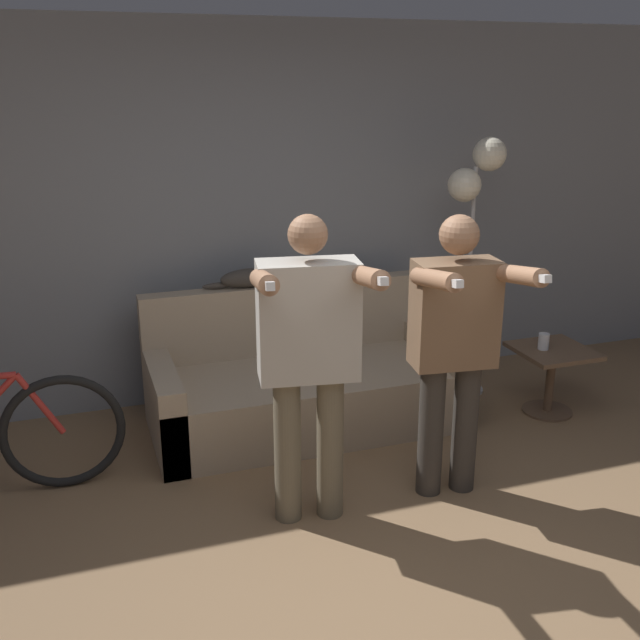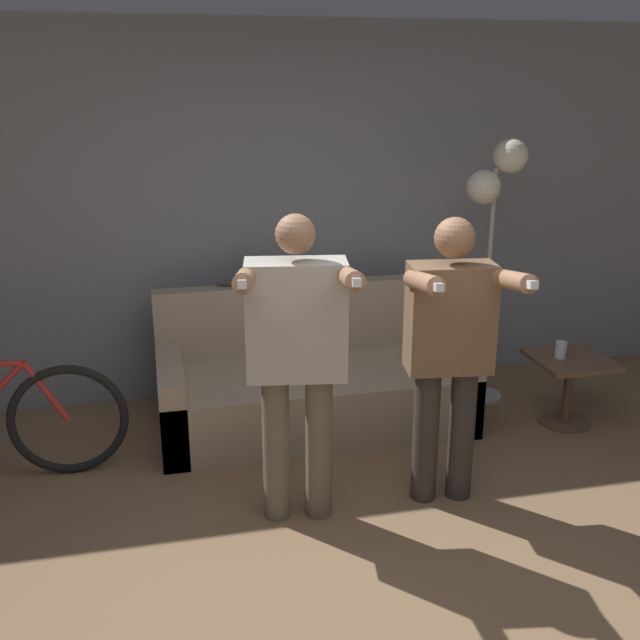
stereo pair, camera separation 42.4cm
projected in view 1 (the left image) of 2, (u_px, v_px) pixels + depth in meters
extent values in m
plane|color=#846647|center=(416.00, 611.00, 3.28)|extent=(16.00, 16.00, 0.00)
cube|color=gray|center=(259.00, 216.00, 5.22)|extent=(10.00, 0.05, 2.60)
cube|color=tan|center=(306.00, 397.00, 4.95)|extent=(2.02, 0.91, 0.40)
cube|color=tan|center=(289.00, 317.00, 5.16)|extent=(2.02, 0.14, 0.48)
cube|color=tan|center=(164.00, 407.00, 4.65)|extent=(0.16, 0.91, 0.54)
cube|color=tan|center=(433.00, 370.00, 5.22)|extent=(0.16, 0.91, 0.54)
cylinder|color=#6B604C|center=(288.00, 450.00, 3.85)|extent=(0.14, 0.14, 0.80)
cylinder|color=#6B604C|center=(330.00, 446.00, 3.89)|extent=(0.14, 0.14, 0.80)
cube|color=#B7B2A8|center=(308.00, 321.00, 3.65)|extent=(0.52, 0.30, 0.60)
sphere|color=#9E7051|center=(308.00, 234.00, 3.52)|extent=(0.19, 0.19, 0.19)
cylinder|color=#9E7051|center=(264.00, 281.00, 3.30)|extent=(0.17, 0.52, 0.18)
cube|color=white|center=(269.00, 286.00, 3.06)|extent=(0.06, 0.13, 0.06)
cylinder|color=#9E7051|center=(368.00, 277.00, 3.38)|extent=(0.17, 0.52, 0.18)
cube|color=white|center=(381.00, 281.00, 3.13)|extent=(0.06, 0.13, 0.06)
cylinder|color=#38332D|center=(431.00, 430.00, 4.11)|extent=(0.14, 0.14, 0.76)
cylinder|color=#38332D|center=(465.00, 427.00, 4.15)|extent=(0.14, 0.14, 0.76)
cube|color=brown|center=(455.00, 314.00, 3.92)|extent=(0.47, 0.27, 0.57)
sphere|color=#9E7051|center=(459.00, 235.00, 3.79)|extent=(0.21, 0.21, 0.21)
cylinder|color=#9E7051|center=(435.00, 279.00, 3.57)|extent=(0.15, 0.52, 0.18)
cube|color=white|center=(455.00, 283.00, 3.32)|extent=(0.05, 0.13, 0.06)
cylinder|color=#9E7051|center=(517.00, 275.00, 3.65)|extent=(0.15, 0.52, 0.18)
cube|color=white|center=(542.00, 278.00, 3.41)|extent=(0.05, 0.13, 0.06)
ellipsoid|color=#3D3833|center=(250.00, 278.00, 4.98)|extent=(0.40, 0.13, 0.13)
sphere|color=#3D3833|center=(274.00, 269.00, 5.02)|extent=(0.09, 0.09, 0.09)
ellipsoid|color=#3D3833|center=(218.00, 286.00, 4.95)|extent=(0.22, 0.04, 0.04)
cone|color=#3D3833|center=(272.00, 265.00, 4.99)|extent=(0.03, 0.03, 0.02)
cone|color=#3D3833|center=(271.00, 264.00, 5.02)|extent=(0.03, 0.03, 0.02)
cylinder|color=#B2B2B7|center=(462.00, 389.00, 5.57)|extent=(0.31, 0.31, 0.02)
cylinder|color=#B2B2B7|center=(468.00, 284.00, 5.32)|extent=(0.03, 0.03, 1.64)
sphere|color=white|center=(490.00, 154.00, 5.07)|extent=(0.23, 0.23, 0.23)
sphere|color=white|center=(464.00, 185.00, 5.07)|extent=(0.23, 0.23, 0.23)
cylinder|color=brown|center=(547.00, 411.00, 5.21)|extent=(0.34, 0.34, 0.02)
cylinder|color=brown|center=(550.00, 383.00, 5.15)|extent=(0.06, 0.06, 0.44)
cube|color=brown|center=(553.00, 351.00, 5.08)|extent=(0.49, 0.49, 0.03)
cylinder|color=silver|center=(544.00, 341.00, 5.05)|extent=(0.07, 0.07, 0.11)
torus|color=black|center=(63.00, 432.00, 4.17)|extent=(0.68, 0.05, 0.68)
cylinder|color=#B72D28|center=(40.00, 404.00, 4.08)|extent=(0.24, 0.04, 0.39)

